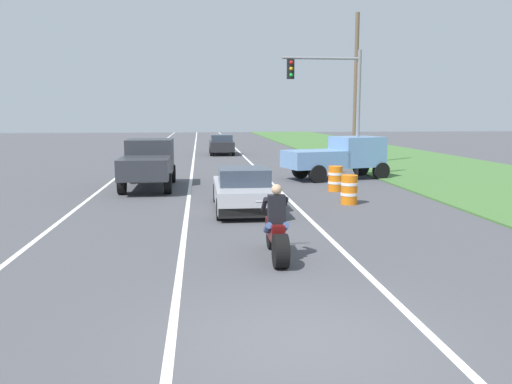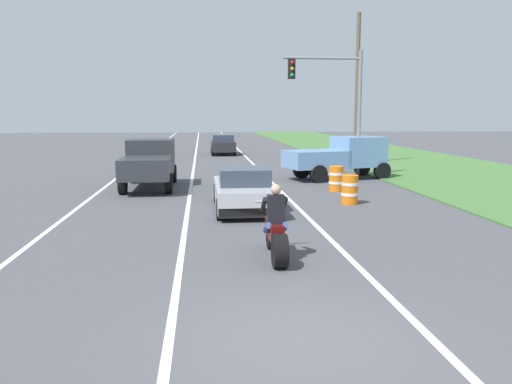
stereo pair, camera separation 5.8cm
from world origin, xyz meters
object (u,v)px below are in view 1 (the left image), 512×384
at_px(traffic_light_mast_near, 336,95).
at_px(distant_car_far_ahead, 221,144).
at_px(pickup_truck_left_lane_dark_grey, 148,162).
at_px(construction_barrel_nearest, 349,190).
at_px(motorcycle_with_rider, 276,232).
at_px(construction_barrel_mid, 335,179).
at_px(sports_car_silver, 243,191).
at_px(pickup_truck_right_shoulder_light_blue, 340,156).

relative_size(traffic_light_mast_near, distant_car_far_ahead, 1.50).
relative_size(pickup_truck_left_lane_dark_grey, construction_barrel_nearest, 4.80).
bearing_deg(motorcycle_with_rider, traffic_light_mast_near, 70.72).
xyz_separation_m(pickup_truck_left_lane_dark_grey, construction_barrel_nearest, (7.16, -4.68, -0.60)).
distance_m(motorcycle_with_rider, pickup_truck_left_lane_dark_grey, 11.84).
bearing_deg(motorcycle_with_rider, construction_barrel_nearest, 62.13).
bearing_deg(pickup_truck_left_lane_dark_grey, motorcycle_with_rider, -71.80).
distance_m(motorcycle_with_rider, construction_barrel_mid, 10.29).
xyz_separation_m(traffic_light_mast_near, distant_car_far_ahead, (-4.75, 15.19, -3.16)).
bearing_deg(construction_barrel_nearest, pickup_truck_left_lane_dark_grey, 146.85).
xyz_separation_m(sports_car_silver, pickup_truck_right_shoulder_light_blue, (5.19, 7.57, 0.48)).
bearing_deg(construction_barrel_nearest, construction_barrel_mid, 84.19).
bearing_deg(traffic_light_mast_near, sports_car_silver, -122.44).
distance_m(motorcycle_with_rider, pickup_truck_right_shoulder_light_blue, 14.32).
xyz_separation_m(motorcycle_with_rider, sports_car_silver, (-0.21, 5.85, 0.04)).
distance_m(sports_car_silver, traffic_light_mast_near, 9.92).
bearing_deg(pickup_truck_right_shoulder_light_blue, construction_barrel_nearest, -102.42).
relative_size(motorcycle_with_rider, traffic_light_mast_near, 0.37).
distance_m(motorcycle_with_rider, traffic_light_mast_near, 14.94).
bearing_deg(traffic_light_mast_near, motorcycle_with_rider, -109.28).
height_order(sports_car_silver, traffic_light_mast_near, traffic_light_mast_near).
bearing_deg(motorcycle_with_rider, sports_car_silver, 92.02).
relative_size(pickup_truck_right_shoulder_light_blue, construction_barrel_mid, 5.14).
bearing_deg(traffic_light_mast_near, construction_barrel_mid, -103.93).
bearing_deg(sports_car_silver, traffic_light_mast_near, 57.56).
relative_size(motorcycle_with_rider, sports_car_silver, 0.51).
bearing_deg(pickup_truck_left_lane_dark_grey, distant_car_far_ahead, 78.03).
height_order(traffic_light_mast_near, construction_barrel_nearest, traffic_light_mast_near).
height_order(motorcycle_with_rider, traffic_light_mast_near, traffic_light_mast_near).
height_order(motorcycle_with_rider, sports_car_silver, motorcycle_with_rider).
relative_size(motorcycle_with_rider, construction_barrel_mid, 2.21).
height_order(construction_barrel_nearest, distant_car_far_ahead, distant_car_far_ahead).
bearing_deg(sports_car_silver, pickup_truck_right_shoulder_light_blue, 55.57).
height_order(motorcycle_with_rider, pickup_truck_left_lane_dark_grey, pickup_truck_left_lane_dark_grey).
relative_size(pickup_truck_right_shoulder_light_blue, distant_car_far_ahead, 1.29).
bearing_deg(construction_barrel_mid, pickup_truck_right_shoulder_light_blue, 72.61).
bearing_deg(construction_barrel_mid, traffic_light_mast_near, 76.07).
bearing_deg(distant_car_far_ahead, traffic_light_mast_near, -72.62).
bearing_deg(construction_barrel_nearest, traffic_light_mast_near, 79.43).
distance_m(pickup_truck_right_shoulder_light_blue, traffic_light_mast_near, 2.85).
bearing_deg(motorcycle_with_rider, pickup_truck_right_shoulder_light_blue, 69.64).
bearing_deg(distant_car_far_ahead, pickup_truck_left_lane_dark_grey, -101.97).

